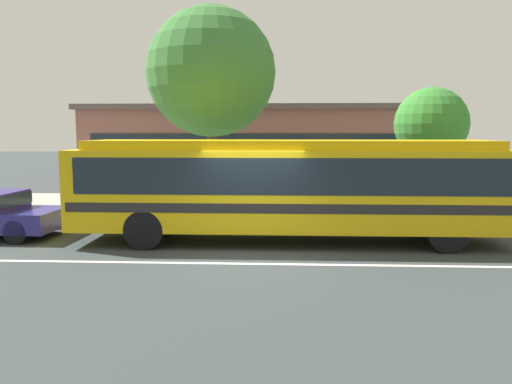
{
  "coord_description": "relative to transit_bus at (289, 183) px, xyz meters",
  "views": [
    {
      "loc": [
        0.69,
        -12.11,
        2.99
      ],
      "look_at": [
        -0.0,
        1.99,
        1.3
      ],
      "focal_mm": 36.17,
      "sensor_mm": 36.0,
      "label": 1
    }
  ],
  "objects": [
    {
      "name": "station_building",
      "position": [
        -1.19,
        13.06,
        0.49
      ],
      "size": [
        16.59,
        8.95,
        4.15
      ],
      "color": "#88534D",
      "rests_on": "ground_plane"
    },
    {
      "name": "sidewalk_slab",
      "position": [
        -0.91,
        5.35,
        -1.53
      ],
      "size": [
        60.0,
        8.0,
        0.12
      ],
      "primitive_type": "cube",
      "color": "#9B9F92",
      "rests_on": "ground_plane"
    },
    {
      "name": "street_tree_near_stop",
      "position": [
        -2.61,
        3.98,
        3.34
      ],
      "size": [
        4.36,
        4.36,
        7.01
      ],
      "color": "brown",
      "rests_on": "sidewalk_slab"
    },
    {
      "name": "ground_plane",
      "position": [
        -0.91,
        -1.55,
        -1.59
      ],
      "size": [
        120.0,
        120.0,
        0.0
      ],
      "primitive_type": "plane",
      "color": "#343C3D"
    },
    {
      "name": "lane_stripe_center",
      "position": [
        -0.91,
        -2.35,
        -1.59
      ],
      "size": [
        56.0,
        0.16,
        0.01
      ],
      "primitive_type": "cube",
      "color": "silver",
      "rests_on": "ground_plane"
    },
    {
      "name": "pedestrian_waiting_near_sign",
      "position": [
        3.37,
        2.67,
        -0.45
      ],
      "size": [
        0.48,
        0.48,
        1.74
      ],
      "color": "#7A674A",
      "rests_on": "sidewalk_slab"
    },
    {
      "name": "pedestrian_walking_along_curb",
      "position": [
        -1.52,
        1.86,
        -0.42
      ],
      "size": [
        0.39,
        0.39,
        1.78
      ],
      "color": "navy",
      "rests_on": "sidewalk_slab"
    },
    {
      "name": "street_tree_mid_block",
      "position": [
        4.8,
        4.02,
        1.58
      ],
      "size": [
        2.45,
        2.45,
        4.31
      ],
      "color": "brown",
      "rests_on": "sidewalk_slab"
    },
    {
      "name": "transit_bus",
      "position": [
        0.0,
        0.0,
        0.0
      ],
      "size": [
        11.41,
        2.45,
        2.73
      ],
      "color": "gold",
      "rests_on": "ground_plane"
    }
  ]
}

